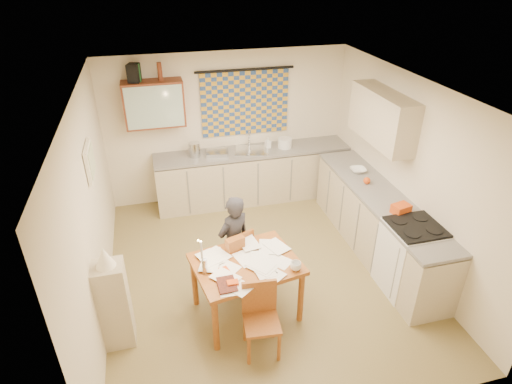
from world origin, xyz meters
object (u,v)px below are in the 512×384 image
object	(u,v)px
counter_back	(254,175)
person	(234,242)
chair_far	(234,266)
stove	(410,258)
counter_right	(376,223)
shelf_stand	(115,305)
dining_table	(246,287)

from	to	relation	value
counter_back	person	xyz separation A→B (m)	(-0.78, -2.09, 0.19)
counter_back	chair_far	bearing A→B (deg)	-110.61
stove	person	world-z (taller)	person
counter_right	person	distance (m)	2.12
stove	shelf_stand	distance (m)	3.54
person	shelf_stand	xyz separation A→B (m)	(-1.44, -0.63, -0.12)
chair_far	shelf_stand	distance (m)	1.59
counter_back	dining_table	bearing A→B (deg)	-105.88
counter_back	stove	bearing A→B (deg)	-64.01
counter_back	shelf_stand	world-z (taller)	shelf_stand
stove	shelf_stand	xyz separation A→B (m)	(-3.54, 0.01, 0.05)
person	chair_far	bearing A→B (deg)	-107.81
stove	dining_table	bearing A→B (deg)	177.71
counter_right	stove	bearing A→B (deg)	-90.00
counter_back	shelf_stand	bearing A→B (deg)	-129.17
stove	person	size ratio (longest dim) A/B	0.74
counter_back	shelf_stand	size ratio (longest dim) A/B	3.13
shelf_stand	stove	bearing A→B (deg)	-0.10
person	counter_right	bearing A→B (deg)	158.79
shelf_stand	counter_back	bearing A→B (deg)	50.83
person	shelf_stand	distance (m)	1.57
counter_back	counter_right	size ratio (longest dim) A/B	1.12
person	counter_back	bearing A→B (deg)	-137.22
counter_right	shelf_stand	distance (m)	3.64
counter_right	person	xyz separation A→B (m)	(-2.10, -0.21, 0.19)
dining_table	person	size ratio (longest dim) A/B	1.00
stove	person	bearing A→B (deg)	163.18
counter_back	counter_right	xyz separation A→B (m)	(1.33, -1.88, -0.00)
dining_table	chair_far	world-z (taller)	chair_far
counter_right	chair_far	xyz separation A→B (m)	(-2.11, -0.19, -0.19)
dining_table	shelf_stand	xyz separation A→B (m)	(-1.46, -0.08, 0.15)
counter_right	stove	size ratio (longest dim) A/B	3.09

